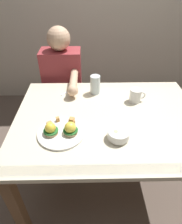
{
  "coord_description": "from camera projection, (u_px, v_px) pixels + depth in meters",
  "views": [
    {
      "loc": [
        -0.14,
        -0.97,
        1.51
      ],
      "look_at": [
        -0.12,
        0.0,
        0.78
      ],
      "focal_mm": 31.11,
      "sensor_mm": 36.0,
      "label": 1
    }
  ],
  "objects": [
    {
      "name": "ground_plane",
      "position": [
        104.0,
        183.0,
        1.68
      ],
      "size": [
        6.0,
        6.0,
        0.0
      ],
      "primitive_type": "plane",
      "color": "brown"
    },
    {
      "name": "dining_table",
      "position": [
        108.0,
        129.0,
        1.3
      ],
      "size": [
        1.2,
        0.9,
        0.74
      ],
      "color": "beige",
      "rests_on": "ground_plane"
    },
    {
      "name": "eggs_benedict_plate",
      "position": [
        61.0,
        131.0,
        1.1
      ],
      "size": [
        0.27,
        0.27,
        0.09
      ],
      "color": "white",
      "rests_on": "dining_table"
    },
    {
      "name": "fruit_bowl",
      "position": [
        118.0,
        135.0,
        1.06
      ],
      "size": [
        0.12,
        0.12,
        0.06
      ],
      "color": "white",
      "rests_on": "dining_table"
    },
    {
      "name": "coffee_mug",
      "position": [
        136.0,
        95.0,
        1.35
      ],
      "size": [
        0.11,
        0.08,
        0.09
      ],
      "color": "white",
      "rests_on": "dining_table"
    },
    {
      "name": "fork",
      "position": [
        69.0,
        91.0,
        1.49
      ],
      "size": [
        0.11,
        0.13,
        0.0
      ],
      "color": "silver",
      "rests_on": "dining_table"
    },
    {
      "name": "water_glass_near",
      "position": [
        95.0,
        86.0,
        1.43
      ],
      "size": [
        0.07,
        0.07,
        0.14
      ],
      "color": "silver",
      "rests_on": "dining_table"
    },
    {
      "name": "diner_person",
      "position": [
        63.0,
        84.0,
        1.76
      ],
      "size": [
        0.34,
        0.54,
        1.14
      ],
      "color": "#33333D",
      "rests_on": "ground_plane"
    }
  ]
}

